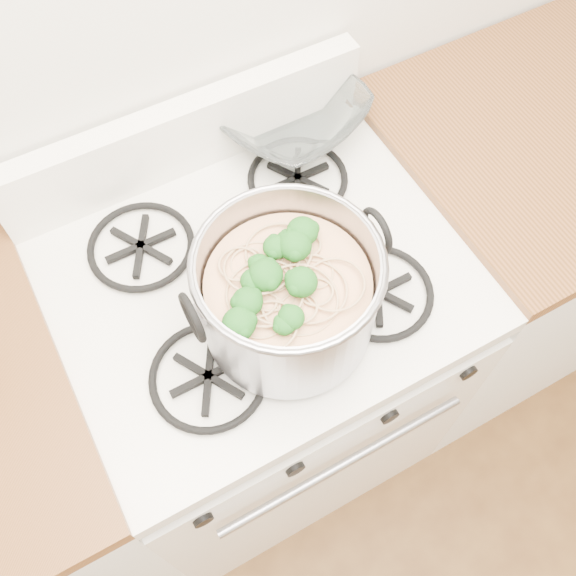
{
  "coord_description": "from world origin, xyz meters",
  "views": [
    {
      "loc": [
        -0.25,
        0.7,
        1.93
      ],
      "look_at": [
        -0.0,
        1.14,
        1.04
      ],
      "focal_mm": 40.0,
      "sensor_mm": 36.0,
      "label": 1
    }
  ],
  "objects_px": {
    "stock_pot": "(288,295)",
    "spatula": "(321,235)",
    "glass_bowl": "(288,120)",
    "gas_range": "(266,368)"
  },
  "relations": [
    {
      "from": "gas_range",
      "to": "glass_bowl",
      "type": "height_order",
      "value": "glass_bowl"
    },
    {
      "from": "stock_pot",
      "to": "spatula",
      "type": "relative_size",
      "value": 1.07
    },
    {
      "from": "glass_bowl",
      "to": "spatula",
      "type": "bearing_deg",
      "value": -106.78
    },
    {
      "from": "glass_bowl",
      "to": "stock_pot",
      "type": "bearing_deg",
      "value": -118.84
    },
    {
      "from": "spatula",
      "to": "glass_bowl",
      "type": "distance_m",
      "value": 0.29
    },
    {
      "from": "glass_bowl",
      "to": "gas_range",
      "type": "bearing_deg",
      "value": -127.93
    },
    {
      "from": "stock_pot",
      "to": "glass_bowl",
      "type": "height_order",
      "value": "stock_pot"
    },
    {
      "from": "stock_pot",
      "to": "spatula",
      "type": "height_order",
      "value": "stock_pot"
    },
    {
      "from": "spatula",
      "to": "glass_bowl",
      "type": "xyz_separation_m",
      "value": [
        0.08,
        0.28,
        0.0
      ]
    },
    {
      "from": "gas_range",
      "to": "spatula",
      "type": "bearing_deg",
      "value": -0.3
    }
  ]
}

